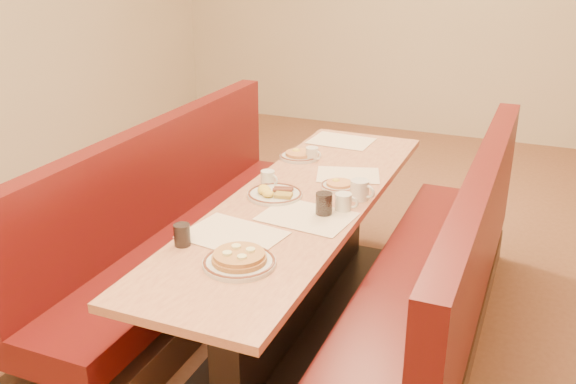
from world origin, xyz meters
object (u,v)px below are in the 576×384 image
at_px(eggs_plate, 274,194).
at_px(coffee_mug_d, 312,154).
at_px(booth_left, 183,242).
at_px(coffee_mug_c, 360,190).
at_px(coffee_mug_a, 344,202).
at_px(diner_table, 300,263).
at_px(soda_tumbler_mid, 324,204).
at_px(pancake_plate, 239,260).
at_px(coffee_mug_b, 268,178).
at_px(booth_right, 436,293).
at_px(soda_tumbler_near, 182,235).

bearing_deg(eggs_plate, coffee_mug_d, 92.01).
distance_m(booth_left, coffee_mug_d, 0.93).
bearing_deg(coffee_mug_c, eggs_plate, -148.49).
distance_m(coffee_mug_a, coffee_mug_d, 0.77).
relative_size(booth_left, coffee_mug_a, 21.52).
bearing_deg(diner_table, coffee_mug_a, -12.85).
bearing_deg(soda_tumbler_mid, diner_table, 141.16).
relative_size(coffee_mug_c, coffee_mug_d, 1.27).
distance_m(booth_left, soda_tumbler_mid, 1.02).
bearing_deg(eggs_plate, coffee_mug_c, 18.22).
bearing_deg(eggs_plate, soda_tumbler_mid, -20.34).
xyz_separation_m(diner_table, coffee_mug_c, (0.28, 0.11, 0.43)).
distance_m(pancake_plate, coffee_mug_b, 0.92).
bearing_deg(coffee_mug_d, coffee_mug_a, -41.16).
bearing_deg(pancake_plate, coffee_mug_b, 106.97).
bearing_deg(diner_table, coffee_mug_d, 105.17).
relative_size(diner_table, eggs_plate, 8.72).
relative_size(booth_right, soda_tumbler_mid, 22.18).
xyz_separation_m(eggs_plate, coffee_mug_a, (0.39, -0.03, 0.03)).
height_order(booth_right, coffee_mug_b, booth_right).
distance_m(diner_table, booth_left, 0.73).
relative_size(pancake_plate, eggs_plate, 1.06).
bearing_deg(coffee_mug_c, soda_tumbler_near, -111.59).
bearing_deg(soda_tumbler_near, booth_left, 123.00).
xyz_separation_m(coffee_mug_a, coffee_mug_d, (-0.41, 0.65, -0.00)).
distance_m(booth_right, soda_tumbler_mid, 0.72).
bearing_deg(booth_left, coffee_mug_a, -3.35).
height_order(diner_table, coffee_mug_a, coffee_mug_a).
height_order(eggs_plate, coffee_mug_b, coffee_mug_b).
relative_size(diner_table, soda_tumbler_near, 25.04).
height_order(coffee_mug_c, soda_tumbler_near, coffee_mug_c).
distance_m(eggs_plate, coffee_mug_d, 0.62).
bearing_deg(pancake_plate, coffee_mug_d, 98.11).
distance_m(soda_tumbler_near, soda_tumbler_mid, 0.72).
bearing_deg(coffee_mug_b, eggs_plate, -39.79).
distance_m(pancake_plate, coffee_mug_d, 1.37).
distance_m(booth_left, pancake_plate, 1.16).
bearing_deg(coffee_mug_d, coffee_mug_b, -82.47).
xyz_separation_m(booth_right, coffee_mug_a, (-0.48, -0.06, 0.43)).
relative_size(diner_table, coffee_mug_c, 18.46).
relative_size(eggs_plate, soda_tumbler_near, 2.87).
xyz_separation_m(booth_right, pancake_plate, (-0.70, -0.76, 0.41)).
height_order(coffee_mug_b, coffee_mug_c, coffee_mug_c).
bearing_deg(booth_left, coffee_mug_d, 45.88).
relative_size(booth_right, eggs_plate, 8.72).
distance_m(eggs_plate, soda_tumbler_near, 0.69).
relative_size(diner_table, booth_right, 1.00).
xyz_separation_m(coffee_mug_a, coffee_mug_b, (-0.49, 0.17, -0.00)).
bearing_deg(coffee_mug_a, coffee_mug_c, 67.33).
height_order(booth_left, coffee_mug_a, booth_left).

